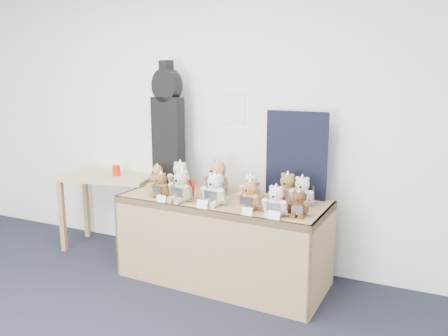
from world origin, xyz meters
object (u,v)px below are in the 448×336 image
at_px(teddy_back_centre_right, 251,188).
at_px(teddy_front_right, 250,196).
at_px(side_table, 109,187).
at_px(teddy_front_end, 298,204).
at_px(teddy_back_end, 302,192).
at_px(teddy_front_centre, 215,190).
at_px(guitar_case, 168,125).
at_px(teddy_back_right, 287,189).
at_px(display_table, 219,218).
at_px(teddy_front_left, 182,187).
at_px(red_cup, 116,170).
at_px(teddy_front_far_left, 161,185).
at_px(teddy_back_far_left, 157,177).
at_px(teddy_front_far_right, 276,202).
at_px(teddy_back_left, 180,177).
at_px(teddy_back_centre_left, 217,178).

bearing_deg(teddy_back_centre_right, teddy_front_right, -67.93).
distance_m(side_table, teddy_front_end, 2.19).
bearing_deg(teddy_back_end, teddy_front_centre, -159.82).
relative_size(side_table, teddy_front_centre, 3.38).
height_order(guitar_case, teddy_back_right, guitar_case).
xyz_separation_m(display_table, teddy_front_left, (-0.28, -0.14, 0.29)).
height_order(red_cup, teddy_front_right, teddy_front_right).
bearing_deg(guitar_case, teddy_back_centre_right, 3.24).
height_order(teddy_front_far_left, teddy_back_far_left, teddy_front_far_left).
xyz_separation_m(teddy_front_right, teddy_back_right, (0.21, 0.32, 0.01)).
xyz_separation_m(guitar_case, red_cup, (-0.61, -0.04, -0.49)).
xyz_separation_m(teddy_front_right, teddy_front_far_right, (0.24, -0.07, -0.00)).
bearing_deg(teddy_front_centre, teddy_back_left, 154.71).
distance_m(teddy_front_far_left, teddy_front_far_right, 1.10).
relative_size(teddy_front_far_right, teddy_back_centre_left, 0.77).
height_order(teddy_back_left, teddy_back_right, teddy_back_left).
bearing_deg(red_cup, teddy_front_far_left, -26.24).
relative_size(red_cup, teddy_back_centre_right, 0.44).
bearing_deg(side_table, red_cup, 3.00).
bearing_deg(guitar_case, teddy_back_centre_left, 3.49).
xyz_separation_m(teddy_back_centre_left, teddy_back_right, (0.67, -0.05, -0.02)).
distance_m(teddy_front_right, teddy_back_left, 0.89).
bearing_deg(teddy_front_far_right, teddy_front_right, 165.95).
relative_size(display_table, teddy_back_centre_right, 7.31).
xyz_separation_m(teddy_front_centre, teddy_back_end, (0.66, 0.27, -0.01)).
bearing_deg(teddy_front_left, teddy_front_centre, 15.10).
distance_m(teddy_front_centre, teddy_back_centre_left, 0.38).
relative_size(teddy_back_centre_left, teddy_back_end, 1.26).
distance_m(display_table, teddy_front_centre, 0.31).
bearing_deg(teddy_front_right, teddy_front_left, -168.04).
relative_size(teddy_front_left, teddy_back_left, 1.02).
bearing_deg(teddy_back_right, teddy_back_left, -173.93).
height_order(teddy_front_right, teddy_back_end, same).
xyz_separation_m(red_cup, teddy_back_centre_left, (1.20, -0.07, 0.05)).
xyz_separation_m(teddy_front_centre, teddy_front_right, (0.32, -0.01, -0.01)).
distance_m(display_table, teddy_front_right, 0.45).
bearing_deg(guitar_case, side_table, -160.40).
bearing_deg(teddy_back_left, teddy_front_far_right, -22.73).
xyz_separation_m(teddy_front_right, teddy_back_left, (-0.83, 0.32, 0.01)).
relative_size(side_table, teddy_back_end, 3.70).
relative_size(display_table, teddy_front_far_right, 6.88).
bearing_deg(teddy_back_far_left, teddy_front_left, -10.66).
bearing_deg(teddy_front_far_left, teddy_front_end, 5.60).
xyz_separation_m(teddy_front_far_left, teddy_front_right, (0.86, -0.04, 0.01)).
relative_size(teddy_front_left, teddy_front_right, 1.13).
xyz_separation_m(red_cup, teddy_back_end, (2.00, -0.15, 0.02)).
distance_m(guitar_case, red_cup, 0.79).
bearing_deg(display_table, guitar_case, 156.89).
relative_size(side_table, red_cup, 9.32).
bearing_deg(teddy_front_far_right, teddy_back_end, 75.37).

